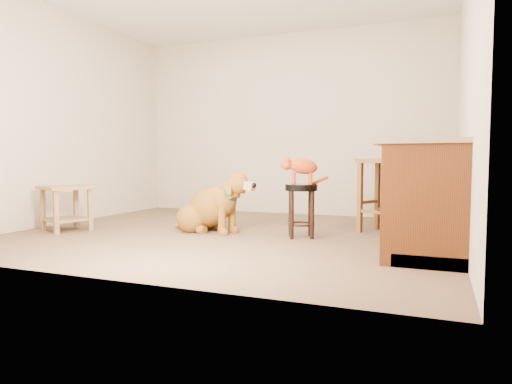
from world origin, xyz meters
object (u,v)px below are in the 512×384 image
at_px(wood_stool, 383,194).
at_px(tabby_kitten, 300,167).
at_px(side_table, 66,201).
at_px(padded_stool, 301,200).
at_px(golden_retriever, 211,208).

bearing_deg(wood_stool, tabby_kitten, -139.81).
height_order(wood_stool, side_table, wood_stool).
height_order(padded_stool, golden_retriever, golden_retriever).
bearing_deg(wood_stool, padded_stool, -139.52).
bearing_deg(side_table, golden_retriever, 18.10).
xyz_separation_m(padded_stool, side_table, (-2.54, -0.53, -0.05)).
relative_size(side_table, golden_retriever, 0.59).
distance_m(side_table, golden_retriever, 1.62).
relative_size(side_table, tabby_kitten, 1.43).
distance_m(padded_stool, golden_retriever, 1.01).
relative_size(padded_stool, side_table, 0.85).
height_order(side_table, tabby_kitten, tabby_kitten).
bearing_deg(golden_retriever, tabby_kitten, 12.84).
distance_m(padded_stool, wood_stool, 0.96).
distance_m(wood_stool, side_table, 3.47).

